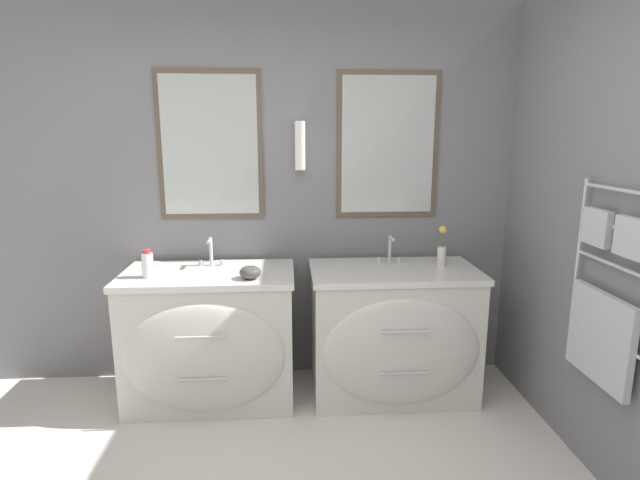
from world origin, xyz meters
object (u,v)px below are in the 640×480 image
at_px(vanity_left, 210,338).
at_px(amenity_bowl, 250,272).
at_px(flower_vase, 442,250).
at_px(vanity_right, 393,333).
at_px(toiletry_bottle, 148,265).

relative_size(vanity_left, amenity_bowl, 8.25).
height_order(amenity_bowl, flower_vase, flower_vase).
distance_m(vanity_left, vanity_right, 1.20).
xyz_separation_m(vanity_right, amenity_bowl, (-0.92, -0.13, 0.47)).
height_order(vanity_left, vanity_right, same).
distance_m(vanity_left, amenity_bowl, 0.56).
xyz_separation_m(vanity_left, amenity_bowl, (0.28, -0.13, 0.47)).
height_order(vanity_right, flower_vase, flower_vase).
bearing_deg(toiletry_bottle, vanity_right, 2.27).
distance_m(toiletry_bottle, amenity_bowl, 0.63).
height_order(vanity_right, amenity_bowl, amenity_bowl).
height_order(toiletry_bottle, flower_vase, flower_vase).
height_order(toiletry_bottle, amenity_bowl, toiletry_bottle).
height_order(vanity_left, toiletry_bottle, toiletry_bottle).
height_order(vanity_left, amenity_bowl, amenity_bowl).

